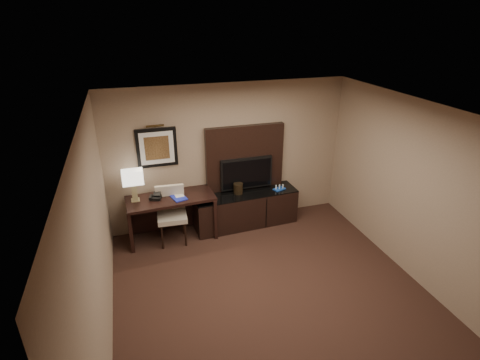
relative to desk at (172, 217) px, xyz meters
name	(u,v)px	position (x,y,z in m)	size (l,w,h in m)	color
floor	(276,302)	(1.17, -2.15, -0.42)	(4.50, 5.00, 0.01)	black
ceiling	(286,118)	(1.17, -2.15, 2.29)	(4.50, 5.00, 0.01)	silver
wall_back	(229,156)	(1.17, 0.35, 0.94)	(4.50, 0.01, 2.70)	gray
wall_left	(96,251)	(-1.08, -2.15, 0.94)	(0.01, 5.00, 2.70)	gray
wall_right	(424,198)	(3.42, -2.15, 0.94)	(0.01, 5.00, 2.70)	gray
desk	(172,217)	(0.00, 0.00, 0.00)	(1.53, 0.66, 0.82)	black
credenza	(246,209)	(1.41, 0.05, -0.07)	(1.97, 0.55, 0.68)	black
tv_wall_panel	(245,159)	(1.47, 0.29, 0.86)	(1.50, 0.12, 1.30)	black
tv	(246,173)	(1.47, 0.19, 0.61)	(1.00, 0.08, 0.60)	black
artwork	(157,148)	(-0.13, 0.33, 1.24)	(0.70, 0.04, 0.70)	black
picture_light	(155,126)	(-0.13, 0.29, 1.64)	(0.04, 0.04, 0.30)	#3C2B13
desk_chair	(172,216)	(-0.02, -0.14, 0.11)	(0.50, 0.58, 1.05)	#C1B5A1
table_lamp	(134,187)	(-0.60, 0.05, 0.67)	(0.32, 0.18, 0.52)	#9C8F61
desk_phone	(156,197)	(-0.25, 0.00, 0.46)	(0.19, 0.17, 0.09)	black
blue_folder	(179,198)	(0.14, -0.08, 0.42)	(0.22, 0.29, 0.02)	#1B28B4
book	(174,191)	(0.07, 0.01, 0.52)	(0.16, 0.02, 0.21)	#B9AF91
ice_bucket	(238,188)	(1.27, 0.07, 0.37)	(0.18, 0.18, 0.20)	black
minibar_tray	(279,188)	(2.08, 0.00, 0.31)	(0.23, 0.14, 0.08)	#1A49AD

